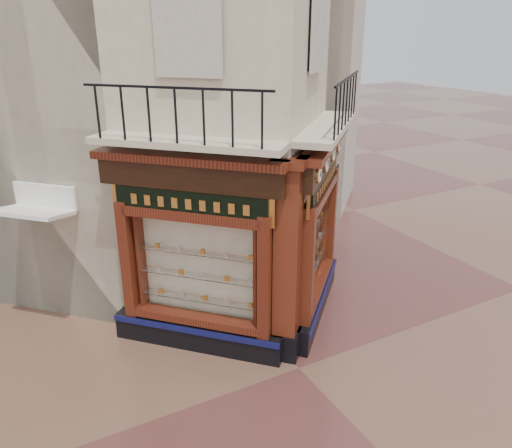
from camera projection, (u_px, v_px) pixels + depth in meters
ground at (299, 368)px, 9.48m from camera, size 80.00×80.00×0.00m
main_building at (171, 29)px, 12.33m from camera, size 11.31×11.31×12.00m
neighbour_left at (55, 49)px, 13.45m from camera, size 11.31×11.31×11.00m
neighbour_right at (222, 46)px, 15.63m from camera, size 11.31×11.31×11.00m
shopfront_left at (194, 258)px, 9.42m from camera, size 2.86×2.86×3.98m
shopfront_right at (317, 231)px, 10.66m from camera, size 2.86×2.86×3.98m
corner_pilaster at (287, 266)px, 9.18m from camera, size 0.85×0.85×3.98m
balcony at (262, 134)px, 9.15m from camera, size 5.94×2.97×1.03m
clock_a at (319, 174)px, 8.83m from camera, size 0.27×0.27×0.34m
clock_b at (326, 163)px, 9.56m from camera, size 0.31×0.31×0.39m
clock_c at (333, 153)px, 10.34m from camera, size 0.30×0.30×0.38m
clock_d at (339, 144)px, 11.08m from camera, size 0.30×0.30×0.37m
awning at (52, 326)px, 10.81m from camera, size 1.64×1.64×0.23m
signboard_left at (190, 203)px, 8.94m from camera, size 2.27×2.27×0.61m
signboard_right at (324, 181)px, 10.23m from camera, size 2.20×2.20×0.59m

